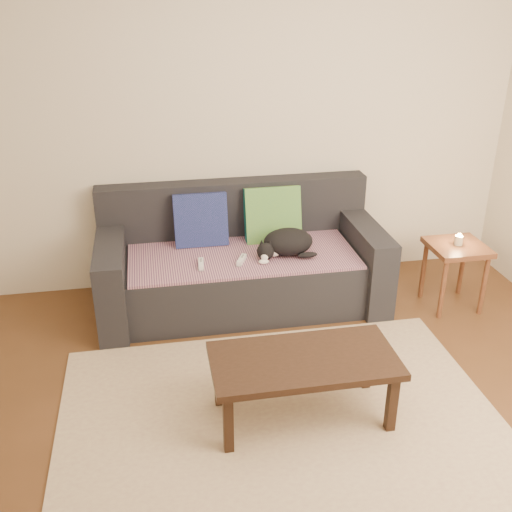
% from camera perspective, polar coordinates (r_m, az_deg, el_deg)
% --- Properties ---
extents(ground, '(4.50, 4.50, 0.00)m').
position_cam_1_polar(ground, '(3.43, 2.96, -17.02)').
color(ground, brown).
rests_on(ground, ground).
extents(back_wall, '(4.50, 0.04, 2.60)m').
position_cam_1_polar(back_wall, '(4.62, -2.48, 12.63)').
color(back_wall, beige).
rests_on(back_wall, ground).
extents(sofa, '(2.10, 0.94, 0.87)m').
position_cam_1_polar(sofa, '(4.54, -1.47, -0.84)').
color(sofa, '#232328').
rests_on(sofa, ground).
extents(throw_blanket, '(1.66, 0.74, 0.02)m').
position_cam_1_polar(throw_blanket, '(4.41, -1.30, 0.06)').
color(throw_blanket, '#442749').
rests_on(throw_blanket, sofa).
extents(cushion_navy, '(0.40, 0.18, 0.41)m').
position_cam_1_polar(cushion_navy, '(4.54, -5.30, 3.45)').
color(cushion_navy, '#101F48').
rests_on(cushion_navy, throw_blanket).
extents(cushion_green, '(0.43, 0.21, 0.44)m').
position_cam_1_polar(cushion_green, '(4.61, 1.58, 3.93)').
color(cushion_green, '#0D5653').
rests_on(cushion_green, throw_blanket).
extents(cat, '(0.47, 0.35, 0.19)m').
position_cam_1_polar(cat, '(4.37, 2.89, 1.26)').
color(cat, black).
rests_on(cat, throw_blanket).
extents(wii_remote_a, '(0.05, 0.15, 0.03)m').
position_cam_1_polar(wii_remote_a, '(4.24, -5.25, -0.74)').
color(wii_remote_a, white).
rests_on(wii_remote_a, throw_blanket).
extents(wii_remote_b, '(0.10, 0.15, 0.03)m').
position_cam_1_polar(wii_remote_b, '(4.29, -1.37, -0.35)').
color(wii_remote_b, white).
rests_on(wii_remote_b, throw_blanket).
extents(side_table, '(0.40, 0.40, 0.51)m').
position_cam_1_polar(side_table, '(4.68, 18.53, 0.03)').
color(side_table, brown).
rests_on(side_table, ground).
extents(candle, '(0.06, 0.06, 0.09)m').
position_cam_1_polar(candle, '(4.63, 18.74, 1.45)').
color(candle, beige).
rests_on(candle, side_table).
extents(rug, '(2.50, 1.80, 0.01)m').
position_cam_1_polar(rug, '(3.53, 2.38, -15.34)').
color(rug, '#C5B287').
rests_on(rug, ground).
extents(coffee_table, '(1.02, 0.51, 0.41)m').
position_cam_1_polar(coffee_table, '(3.35, 4.58, -10.35)').
color(coffee_table, black).
rests_on(coffee_table, rug).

